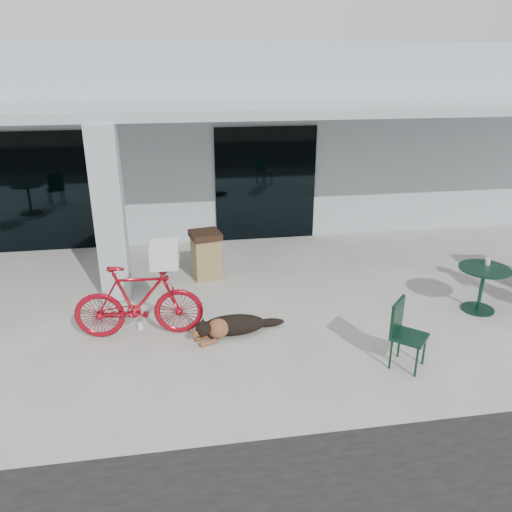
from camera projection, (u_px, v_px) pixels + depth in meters
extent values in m
plane|color=beige|center=(206.00, 352.00, 7.50)|extent=(80.00, 80.00, 0.00)
cube|color=#ABBAC2|center=(183.00, 129.00, 14.50)|extent=(22.00, 7.00, 4.50)
cube|color=black|center=(45.00, 193.00, 11.11)|extent=(2.80, 0.06, 2.70)
cube|color=black|center=(266.00, 184.00, 11.86)|extent=(2.40, 0.06, 2.70)
cube|color=#ABBAC2|center=(110.00, 214.00, 8.83)|extent=(0.50, 0.50, 3.12)
cube|color=#ABBAC2|center=(188.00, 110.00, 9.65)|extent=(22.00, 2.80, 0.18)
imported|color=#A40D1C|center=(139.00, 301.00, 7.75)|extent=(2.02, 0.65, 1.20)
cube|color=white|center=(165.00, 254.00, 7.52)|extent=(0.44, 0.57, 0.33)
cylinder|color=white|center=(140.00, 326.00, 8.12)|extent=(0.12, 0.12, 0.11)
cylinder|color=white|center=(488.00, 262.00, 8.60)|extent=(0.10, 0.10, 0.11)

